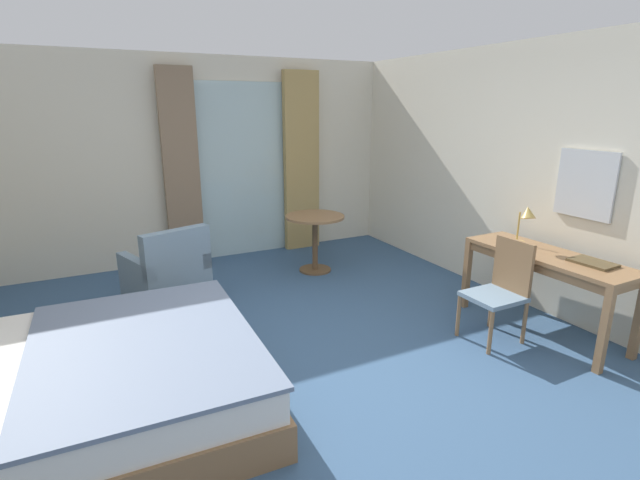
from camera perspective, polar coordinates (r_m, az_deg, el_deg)
ground at (r=3.96m, az=-2.63°, el=-15.88°), size 6.04×7.06×0.10m
wall_back at (r=6.53m, az=-14.80°, el=9.24°), size 5.64×0.12×2.67m
wall_right at (r=5.19m, az=26.37°, el=6.53°), size 0.12×6.66×2.67m
balcony_glass_door at (r=6.63m, az=-9.34°, el=8.25°), size 1.25×0.02×2.35m
curtain_panel_left at (r=6.32m, az=-16.45°, el=8.18°), size 0.44×0.10×2.51m
curtain_panel_right at (r=6.83m, az=-2.27°, el=9.34°), size 0.52×0.10×2.51m
bed at (r=3.58m, az=-27.23°, el=-15.62°), size 2.29×1.97×0.98m
writing_desk at (r=4.75m, az=25.80°, el=-2.56°), size 0.56×1.52×0.75m
desk_chair at (r=4.49m, az=21.10°, el=-5.28°), size 0.46×0.43×0.91m
desk_lamp at (r=4.77m, az=23.64°, el=2.42°), size 0.23×0.31×0.42m
closed_book at (r=4.59m, az=30.15°, el=-2.39°), size 0.25×0.35×0.02m
armchair_by_window at (r=5.15m, az=-17.96°, el=-3.99°), size 0.88×0.88×0.87m
round_cafe_table at (r=5.90m, az=-0.61°, el=1.25°), size 0.74×0.74×0.73m
wall_mirror at (r=4.90m, az=29.47°, el=5.90°), size 0.02×0.55×0.61m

